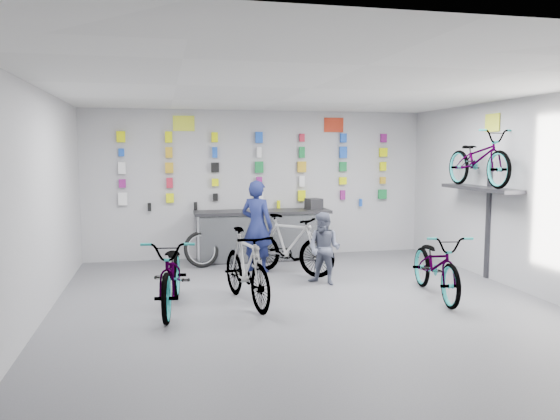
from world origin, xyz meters
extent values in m
plane|color=#55555B|center=(0.00, 0.00, 0.00)|extent=(8.00, 8.00, 0.00)
plane|color=white|center=(0.00, 0.00, 3.00)|extent=(8.00, 8.00, 0.00)
plane|color=#BCBCBE|center=(0.00, 4.00, 1.50)|extent=(7.00, 0.00, 7.00)
plane|color=#BCBCBE|center=(0.00, -4.00, 1.50)|extent=(7.00, 0.00, 7.00)
plane|color=#BCBCBE|center=(-3.50, 0.00, 1.50)|extent=(0.00, 8.00, 8.00)
plane|color=#BCBCBE|center=(3.50, 0.00, 1.50)|extent=(0.00, 8.00, 8.00)
cube|color=black|center=(0.00, 3.55, 0.45)|extent=(2.60, 0.60, 0.90)
cube|color=silver|center=(0.00, 3.25, 0.48)|extent=(2.60, 0.02, 0.90)
cube|color=silver|center=(-1.30, 3.25, 0.48)|extent=(0.04, 0.04, 0.96)
cube|color=silver|center=(1.30, 3.25, 0.48)|extent=(0.04, 0.04, 0.96)
cube|color=black|center=(0.00, 3.55, 0.97)|extent=(2.70, 0.66, 0.06)
cube|color=white|center=(-2.70, 3.93, 1.25)|extent=(0.17, 0.06, 0.24)
cube|color=#F1FF04|center=(-1.80, 3.93, 1.25)|extent=(0.15, 0.06, 0.18)
cube|color=black|center=(-0.90, 3.93, 1.25)|extent=(0.10, 0.06, 0.15)
cube|color=white|center=(0.00, 3.93, 1.25)|extent=(0.16, 0.06, 0.15)
cube|color=#F1FF04|center=(0.90, 3.93, 1.25)|extent=(0.15, 0.06, 0.22)
cube|color=#891A74|center=(1.80, 3.93, 1.25)|extent=(0.10, 0.06, 0.20)
cube|color=#157F39|center=(2.70, 3.93, 1.25)|extent=(0.18, 0.06, 0.20)
cube|color=#891A74|center=(-2.70, 3.93, 1.55)|extent=(0.13, 0.06, 0.17)
cube|color=#BE2037|center=(-1.80, 3.93, 1.55)|extent=(0.12, 0.06, 0.20)
cube|color=#F1FF04|center=(-0.90, 3.93, 1.55)|extent=(0.13, 0.06, 0.15)
cube|color=#891A74|center=(0.00, 3.93, 1.55)|extent=(0.12, 0.06, 0.20)
cube|color=white|center=(0.90, 3.93, 1.55)|extent=(0.11, 0.06, 0.22)
cube|color=#F1FF04|center=(1.80, 3.93, 1.55)|extent=(0.15, 0.06, 0.15)
cube|color=gold|center=(2.70, 3.93, 1.55)|extent=(0.12, 0.06, 0.15)
cube|color=white|center=(-2.70, 3.93, 1.85)|extent=(0.14, 0.06, 0.23)
cube|color=gold|center=(-1.80, 3.93, 1.85)|extent=(0.16, 0.06, 0.21)
cube|color=black|center=(-0.90, 3.93, 1.85)|extent=(0.16, 0.06, 0.20)
cube|color=#157F39|center=(0.00, 3.93, 1.85)|extent=(0.17, 0.06, 0.23)
cube|color=gold|center=(0.90, 3.93, 1.85)|extent=(0.18, 0.06, 0.22)
cube|color=#157F39|center=(1.80, 3.93, 1.85)|extent=(0.15, 0.06, 0.20)
cube|color=#F1FF04|center=(2.70, 3.93, 1.85)|extent=(0.13, 0.06, 0.19)
cube|color=blue|center=(-2.70, 3.93, 2.15)|extent=(0.11, 0.06, 0.15)
cube|color=gold|center=(-1.80, 3.93, 2.15)|extent=(0.14, 0.06, 0.21)
cube|color=blue|center=(-0.90, 3.93, 2.15)|extent=(0.10, 0.06, 0.21)
cube|color=white|center=(0.00, 3.93, 2.15)|extent=(0.09, 0.06, 0.21)
cube|color=#157F39|center=(0.90, 3.93, 2.15)|extent=(0.11, 0.06, 0.23)
cube|color=blue|center=(1.80, 3.93, 2.15)|extent=(0.15, 0.06, 0.24)
cube|color=#F1FF04|center=(2.70, 3.93, 2.15)|extent=(0.17, 0.06, 0.18)
cube|color=#F1FF04|center=(-2.70, 3.93, 2.45)|extent=(0.16, 0.06, 0.21)
cube|color=#F1FF04|center=(-1.80, 3.93, 2.45)|extent=(0.14, 0.06, 0.22)
cube|color=#F1FF04|center=(-0.90, 3.93, 2.45)|extent=(0.12, 0.06, 0.20)
cube|color=blue|center=(0.00, 3.93, 2.45)|extent=(0.14, 0.06, 0.22)
cube|color=#BE2037|center=(0.90, 3.93, 2.45)|extent=(0.10, 0.06, 0.16)
cube|color=blue|center=(1.80, 3.93, 2.45)|extent=(0.13, 0.06, 0.19)
cube|color=#891A74|center=(2.70, 3.93, 2.45)|extent=(0.13, 0.06, 0.18)
cylinder|color=black|center=(-2.20, 3.91, 1.08)|extent=(0.07, 0.07, 0.16)
cylinder|color=black|center=(-1.30, 3.91, 1.08)|extent=(0.07, 0.07, 0.16)
cylinder|color=#F1FF04|center=(0.40, 3.91, 1.08)|extent=(0.07, 0.07, 0.16)
cylinder|color=gold|center=(1.30, 3.91, 1.08)|extent=(0.07, 0.07, 0.16)
cylinder|color=blue|center=(2.20, 3.91, 1.08)|extent=(0.07, 0.07, 0.16)
cube|color=#333338|center=(3.30, 1.20, 1.55)|extent=(0.38, 1.90, 0.06)
cube|color=#333338|center=(3.48, 1.20, 1.00)|extent=(0.04, 0.10, 2.00)
cube|color=#E8F634|center=(-1.50, 3.98, 2.72)|extent=(0.42, 0.02, 0.30)
cube|color=red|center=(1.60, 3.98, 2.72)|extent=(0.42, 0.02, 0.30)
cube|color=#E8F634|center=(3.48, 1.20, 2.65)|extent=(0.02, 0.40, 0.30)
imported|color=gray|center=(-1.84, 0.43, 0.51)|extent=(0.90, 2.02, 1.03)
imported|color=gray|center=(-0.81, 0.47, 0.54)|extent=(0.84, 1.86, 1.08)
imported|color=gray|center=(2.02, 0.26, 0.49)|extent=(0.93, 1.96, 0.99)
imported|color=gray|center=(0.23, 2.21, 0.53)|extent=(1.63, 1.57, 1.06)
imported|color=gray|center=(3.25, 1.20, 2.05)|extent=(0.63, 1.80, 0.95)
imported|color=#161E4F|center=(-0.29, 2.54, 0.83)|extent=(0.72, 0.68, 1.66)
imported|color=slate|center=(0.62, 1.37, 0.59)|extent=(0.73, 0.72, 1.18)
torus|color=black|center=(-1.25, 3.17, 0.33)|extent=(0.75, 0.49, 0.68)
torus|color=silver|center=(-1.25, 3.17, 0.33)|extent=(0.60, 0.37, 0.54)
cube|color=black|center=(1.05, 3.55, 1.11)|extent=(0.34, 0.35, 0.22)
camera|label=1|loc=(-1.97, -7.05, 2.18)|focal=35.00mm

